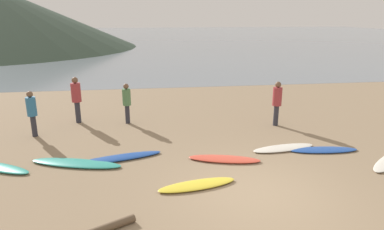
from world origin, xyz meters
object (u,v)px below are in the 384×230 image
object	(u,v)px
person_0	(76,96)
person_1	(32,110)
person_3	(127,100)
surfboard_1	(76,163)
surfboard_4	(224,159)
surfboard_3	(197,185)
person_2	(277,100)
surfboard_6	(324,150)
surfboard_2	(119,158)
surfboard_5	(284,148)

from	to	relation	value
person_0	person_1	world-z (taller)	person_0
person_0	person_3	bearing A→B (deg)	109.83
surfboard_1	surfboard_4	bearing A→B (deg)	13.20
surfboard_3	person_0	bearing A→B (deg)	112.41
surfboard_3	person_2	bearing A→B (deg)	38.87
surfboard_4	surfboard_6	world-z (taller)	surfboard_4
surfboard_2	person_3	distance (m)	3.57
person_1	person_3	xyz separation A→B (m)	(3.12, 1.05, -0.02)
surfboard_6	person_0	bearing A→B (deg)	158.03
surfboard_3	person_1	distance (m)	6.69
surfboard_6	person_2	distance (m)	2.87
surfboard_2	person_1	size ratio (longest dim) A/B	1.58
person_1	person_2	distance (m)	8.69
surfboard_2	surfboard_5	size ratio (longest dim) A/B	1.21
surfboard_1	surfboard_6	size ratio (longest dim) A/B	1.25
surfboard_1	person_1	xyz separation A→B (m)	(-1.84, 2.63, 0.89)
surfboard_1	surfboard_2	distance (m)	1.18
person_3	surfboard_3	bearing A→B (deg)	174.85
surfboard_1	person_3	size ratio (longest dim) A/B	1.69
surfboard_4	person_3	bearing A→B (deg)	141.56
surfboard_2	surfboard_4	world-z (taller)	surfboard_4
surfboard_6	surfboard_2	bearing A→B (deg)	-177.19
surfboard_4	surfboard_6	distance (m)	3.21
surfboard_6	person_1	bearing A→B (deg)	168.96
surfboard_3	person_1	size ratio (longest dim) A/B	1.24
surfboard_1	person_1	size ratio (longest dim) A/B	1.66
person_3	surfboard_6	bearing A→B (deg)	-145.62
surfboard_5	person_0	distance (m)	7.86
surfboard_6	person_3	distance (m)	7.18
surfboard_1	person_2	world-z (taller)	person_2
person_2	person_0	bearing A→B (deg)	-175.46
surfboard_6	surfboard_1	bearing A→B (deg)	-175.13
surfboard_1	surfboard_3	distance (m)	3.60
surfboard_2	person_0	xyz separation A→B (m)	(-1.79, 3.83, 1.01)
surfboard_3	surfboard_6	size ratio (longest dim) A/B	0.94
person_0	person_2	distance (m)	7.61
surfboard_3	person_0	size ratio (longest dim) A/B	1.10
surfboard_1	surfboard_6	distance (m)	7.37
surfboard_6	person_0	size ratio (longest dim) A/B	1.18
surfboard_5	person_1	world-z (taller)	person_1
surfboard_6	person_0	world-z (taller)	person_0
surfboard_4	person_3	distance (m)	4.99
person_2	person_3	bearing A→B (deg)	-175.32
person_1	person_2	world-z (taller)	person_2
surfboard_4	surfboard_6	bearing A→B (deg)	20.29
surfboard_3	surfboard_5	bearing A→B (deg)	22.58
surfboard_2	person_2	xyz separation A→B (m)	(5.69, 2.43, 0.95)
surfboard_2	surfboard_5	distance (m)	5.05
surfboard_1	surfboard_5	world-z (taller)	surfboard_1
surfboard_3	surfboard_5	world-z (taller)	surfboard_3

